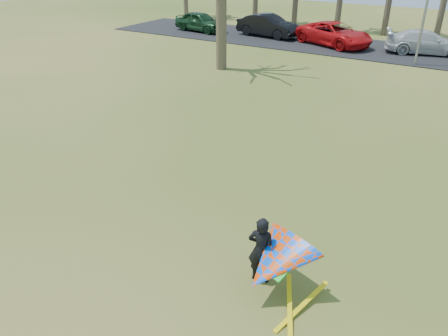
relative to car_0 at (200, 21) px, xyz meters
The scene contains 7 objects.
ground 29.14m from the car_0, 57.06° to the right, with size 100.00×100.00×0.00m, color #2A5512.
parking_strip 15.87m from the car_0, ahead, with size 46.00×7.00×0.06m, color black.
car_0 is the anchor object (origin of this frame).
car_1 6.03m from the car_0, ahead, with size 1.81×5.19×1.71m, color black.
car_2 11.62m from the car_0, ahead, with size 2.72×5.90×1.64m, color red.
car_3 17.87m from the car_0, ahead, with size 2.14×5.27×1.53m, color silver.
kite_flyer 31.41m from the car_0, 53.37° to the right, with size 2.13×2.39×2.02m.
Camera 1 is at (5.80, -7.65, 6.98)m, focal length 35.00 mm.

